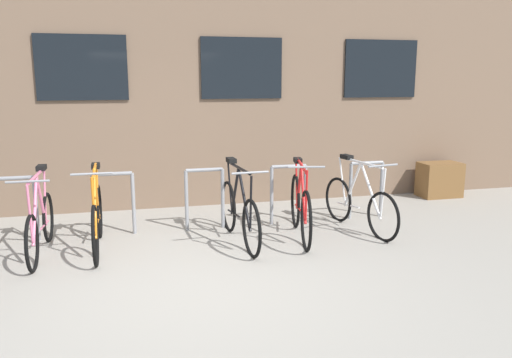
# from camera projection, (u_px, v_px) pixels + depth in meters

# --- Properties ---
(ground_plane) EXTENTS (42.00, 42.00, 0.00)m
(ground_plane) POSITION_uv_depth(u_px,v_px,m) (195.00, 284.00, 5.19)
(ground_plane) COLOR #9E998E
(storefront_building) EXTENTS (28.00, 6.10, 4.66)m
(storefront_building) POSITION_uv_depth(u_px,v_px,m) (154.00, 64.00, 10.67)
(storefront_building) COLOR #7A604C
(storefront_building) RESTS_ON ground
(bike_rack) EXTENTS (6.55, 0.05, 0.85)m
(bike_rack) POSITION_uv_depth(u_px,v_px,m) (160.00, 195.00, 6.85)
(bike_rack) COLOR gray
(bike_rack) RESTS_ON ground
(bicycle_pink) EXTENTS (0.44, 1.72, 1.02)m
(bicycle_pink) POSITION_uv_depth(u_px,v_px,m) (40.00, 224.00, 6.01)
(bicycle_pink) COLOR black
(bicycle_pink) RESTS_ON ground
(bicycle_white) EXTENTS (0.47, 1.67, 1.01)m
(bicycle_white) POSITION_uv_depth(u_px,v_px,m) (359.00, 203.00, 6.99)
(bicycle_white) COLOR black
(bicycle_white) RESTS_ON ground
(bicycle_black) EXTENTS (0.44, 1.78, 1.04)m
(bicycle_black) POSITION_uv_depth(u_px,v_px,m) (239.00, 212.00, 6.46)
(bicycle_black) COLOR black
(bicycle_black) RESTS_ON ground
(bicycle_orange) EXTENTS (0.44, 1.78, 1.05)m
(bicycle_orange) POSITION_uv_depth(u_px,v_px,m) (97.00, 218.00, 6.19)
(bicycle_orange) COLOR black
(bicycle_orange) RESTS_ON ground
(bicycle_red) EXTENTS (0.49, 1.74, 1.04)m
(bicycle_red) POSITION_uv_depth(u_px,v_px,m) (300.00, 207.00, 6.67)
(bicycle_red) COLOR black
(bicycle_red) RESTS_ON ground
(planter_box) EXTENTS (0.70, 0.44, 0.60)m
(planter_box) POSITION_uv_depth(u_px,v_px,m) (439.00, 180.00, 8.95)
(planter_box) COLOR brown
(planter_box) RESTS_ON ground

